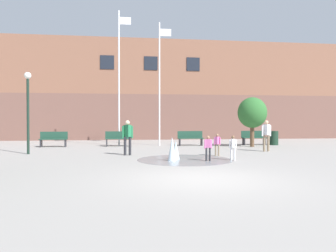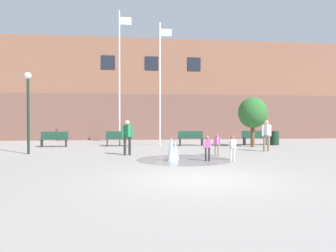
% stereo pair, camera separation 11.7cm
% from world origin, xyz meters
% --- Properties ---
extents(ground_plane, '(100.00, 100.00, 0.00)m').
position_xyz_m(ground_plane, '(0.00, 0.00, 0.00)').
color(ground_plane, gray).
extents(library_building, '(36.00, 6.05, 8.28)m').
position_xyz_m(library_building, '(0.00, 20.99, 4.14)').
color(library_building, brown).
rests_on(library_building, ground).
extents(splash_fountain, '(3.86, 3.86, 0.94)m').
position_xyz_m(splash_fountain, '(0.04, 4.26, 0.27)').
color(splash_fountain, gray).
rests_on(splash_fountain, ground).
extents(park_bench_far_left, '(1.60, 0.44, 0.91)m').
position_xyz_m(park_bench_far_left, '(-6.32, 11.57, 0.48)').
color(park_bench_far_left, '#28282D').
rests_on(park_bench_far_left, ground).
extents(park_bench_left_of_flagpoles, '(1.60, 0.44, 0.91)m').
position_xyz_m(park_bench_left_of_flagpoles, '(-2.49, 11.62, 0.48)').
color(park_bench_left_of_flagpoles, '#28282D').
rests_on(park_bench_left_of_flagpoles, ground).
extents(park_bench_under_left_flagpole, '(1.60, 0.44, 0.91)m').
position_xyz_m(park_bench_under_left_flagpole, '(2.00, 11.58, 0.48)').
color(park_bench_under_left_flagpole, '#28282D').
rests_on(park_bench_under_left_flagpole, ground).
extents(park_bench_far_right, '(1.60, 0.44, 0.91)m').
position_xyz_m(park_bench_far_right, '(6.18, 11.60, 0.48)').
color(park_bench_far_right, '#28282D').
rests_on(park_bench_far_right, ground).
extents(child_running, '(0.31, 0.24, 0.99)m').
position_xyz_m(child_running, '(2.03, 5.59, 0.58)').
color(child_running, '#89755B').
rests_on(child_running, ground).
extents(child_with_pink_shirt, '(0.31, 0.20, 0.99)m').
position_xyz_m(child_with_pink_shirt, '(1.15, 3.80, 0.58)').
color(child_with_pink_shirt, '#28282D').
rests_on(child_with_pink_shirt, ground).
extents(child_in_fountain, '(0.31, 0.22, 0.99)m').
position_xyz_m(child_in_fountain, '(2.18, 3.88, 0.58)').
color(child_in_fountain, silver).
rests_on(child_in_fountain, ground).
extents(teen_by_trashcan, '(0.50, 0.38, 1.59)m').
position_xyz_m(teen_by_trashcan, '(5.09, 7.26, 0.93)').
color(teen_by_trashcan, '#89755B').
rests_on(teen_by_trashcan, ground).
extents(adult_near_bench, '(0.50, 0.39, 1.59)m').
position_xyz_m(adult_near_bench, '(-1.96, 6.32, 0.93)').
color(adult_near_bench, '#28282D').
rests_on(adult_near_bench, ground).
extents(flagpole_left, '(0.80, 0.10, 8.42)m').
position_xyz_m(flagpole_left, '(-2.42, 12.02, 4.46)').
color(flagpole_left, silver).
rests_on(flagpole_left, ground).
extents(flagpole_right, '(0.80, 0.10, 7.78)m').
position_xyz_m(flagpole_right, '(0.12, 12.02, 4.14)').
color(flagpole_right, silver).
rests_on(flagpole_right, ground).
extents(lamp_post_left_lane, '(0.32, 0.32, 3.85)m').
position_xyz_m(lamp_post_left_lane, '(-6.59, 7.43, 2.52)').
color(lamp_post_left_lane, '#192D23').
rests_on(lamp_post_left_lane, ground).
extents(trash_can, '(0.56, 0.56, 0.90)m').
position_xyz_m(trash_can, '(7.44, 11.37, 0.45)').
color(trash_can, '#193323').
rests_on(trash_can, ground).
extents(street_tree_near_building, '(1.73, 1.73, 2.97)m').
position_xyz_m(street_tree_near_building, '(5.49, 10.15, 2.03)').
color(street_tree_near_building, brown).
rests_on(street_tree_near_building, ground).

